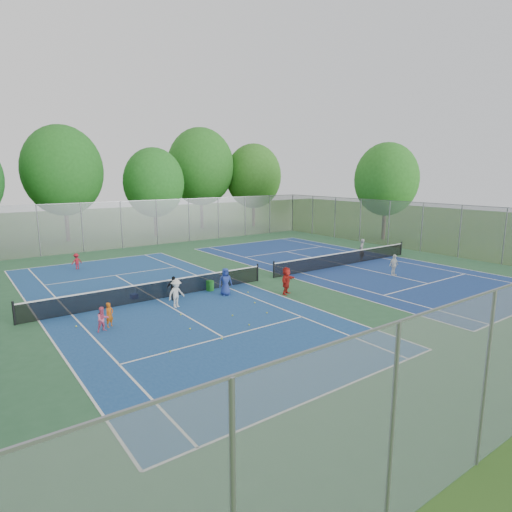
{
  "coord_description": "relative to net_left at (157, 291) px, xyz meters",
  "views": [
    {
      "loc": [
        -15.3,
        -19.9,
        6.34
      ],
      "look_at": [
        0.0,
        1.0,
        1.3
      ],
      "focal_mm": 30.0,
      "sensor_mm": 36.0,
      "label": 1
    }
  ],
  "objects": [
    {
      "name": "fence_north",
      "position": [
        7.0,
        16.0,
        1.54
      ],
      "size": [
        32.0,
        0.1,
        4.0
      ],
      "primitive_type": "cube",
      "color": "gray",
      "rests_on": "ground"
    },
    {
      "name": "student_f",
      "position": [
        5.95,
        -3.16,
        0.28
      ],
      "size": [
        1.42,
        1.0,
        1.47
      ],
      "primitive_type": "imported",
      "rotation": [
        0.0,
        0.0,
        0.46
      ],
      "color": "red",
      "rests_on": "ground"
    },
    {
      "name": "tree_nl",
      "position": [
        1.0,
        23.0,
        6.09
      ],
      "size": [
        7.2,
        7.2,
        10.69
      ],
      "color": "#443326",
      "rests_on": "ground"
    },
    {
      "name": "court_pad",
      "position": [
        7.0,
        0.0,
        -0.45
      ],
      "size": [
        32.0,
        32.0,
        0.01
      ],
      "primitive_type": "cube",
      "color": "#2B5B37",
      "rests_on": "ground"
    },
    {
      "name": "teen_court_b",
      "position": [
        14.1,
        -3.91,
        0.22
      ],
      "size": [
        0.8,
        0.34,
        1.35
      ],
      "primitive_type": "imported",
      "rotation": [
        0.0,
        0.0,
        -0.01
      ],
      "color": "white",
      "rests_on": "ground"
    },
    {
      "name": "student_a",
      "position": [
        -3.2,
        -2.6,
        0.08
      ],
      "size": [
        0.46,
        0.4,
        1.07
      ],
      "primitive_type": "imported",
      "rotation": [
        0.0,
        0.0,
        0.46
      ],
      "color": "#C95C13",
      "rests_on": "ground"
    },
    {
      "name": "student_c",
      "position": [
        0.24,
        -1.78,
        0.23
      ],
      "size": [
        0.98,
        0.69,
        1.38
      ],
      "primitive_type": "imported",
      "rotation": [
        0.0,
        0.0,
        0.22
      ],
      "color": "silver",
      "rests_on": "ground"
    },
    {
      "name": "student_e",
      "position": [
        3.24,
        -1.42,
        0.28
      ],
      "size": [
        0.82,
        0.65,
        1.47
      ],
      "primitive_type": "imported",
      "rotation": [
        0.0,
        0.0,
        -0.28
      ],
      "color": "navy",
      "rests_on": "ground"
    },
    {
      "name": "tree_ne",
      "position": [
        22.0,
        22.0,
        5.51
      ],
      "size": [
        6.6,
        6.6,
        9.77
      ],
      "color": "#443326",
      "rests_on": "ground"
    },
    {
      "name": "student_b",
      "position": [
        -3.58,
        -2.94,
        0.07
      ],
      "size": [
        0.55,
        0.46,
        1.04
      ],
      "primitive_type": "imported",
      "rotation": [
        0.0,
        0.0,
        0.13
      ],
      "color": "#EB5B7F",
      "rests_on": "ground"
    },
    {
      "name": "tree_nr",
      "position": [
        16.0,
        24.0,
        6.59
      ],
      "size": [
        7.6,
        7.6,
        11.42
      ],
      "color": "#443326",
      "rests_on": "ground"
    },
    {
      "name": "tennis_ball_0",
      "position": [
        3.6,
        -3.53,
        -0.42
      ],
      "size": [
        0.07,
        0.07,
        0.07
      ],
      "primitive_type": "sphere",
      "color": "yellow",
      "rests_on": "ground"
    },
    {
      "name": "court_left",
      "position": [
        0.0,
        0.0,
        -0.44
      ],
      "size": [
        10.97,
        23.77,
        0.01
      ],
      "primitive_type": "cube",
      "color": "navy",
      "rests_on": "court_pad"
    },
    {
      "name": "tennis_ball_7",
      "position": [
        3.15,
        -5.11,
        -0.42
      ],
      "size": [
        0.07,
        0.07,
        0.07
      ],
      "primitive_type": "sphere",
      "color": "gold",
      "rests_on": "ground"
    },
    {
      "name": "tree_side_e",
      "position": [
        26.0,
        6.0,
        5.29
      ],
      "size": [
        6.0,
        6.0,
        9.2
      ],
      "color": "#443326",
      "rests_on": "ground"
    },
    {
      "name": "net_left",
      "position": [
        0.0,
        0.0,
        0.0
      ],
      "size": [
        12.87,
        0.1,
        0.91
      ],
      "primitive_type": "cube",
      "color": "black",
      "rests_on": "ground"
    },
    {
      "name": "tennis_ball_4",
      "position": [
        1.66,
        -4.5,
        -0.42
      ],
      "size": [
        0.07,
        0.07,
        0.07
      ],
      "primitive_type": "sphere",
      "color": "#A7C72E",
      "rests_on": "ground"
    },
    {
      "name": "net_right",
      "position": [
        14.0,
        0.0,
        0.0
      ],
      "size": [
        12.87,
        0.1,
        0.91
      ],
      "primitive_type": "cube",
      "color": "black",
      "rests_on": "ground"
    },
    {
      "name": "tennis_ball_2",
      "position": [
        -0.18,
        -6.56,
        -0.42
      ],
      "size": [
        0.07,
        0.07,
        0.07
      ],
      "primitive_type": "sphere",
      "color": "#ACD331",
      "rests_on": "ground"
    },
    {
      "name": "child_far_baseline",
      "position": [
        -1.48,
        9.71,
        0.09
      ],
      "size": [
        0.77,
        0.55,
        1.09
      ],
      "primitive_type": "imported",
      "rotation": [
        0.0,
        0.0,
        3.36
      ],
      "color": "#A31723",
      "rests_on": "ground"
    },
    {
      "name": "ball_hopper",
      "position": [
        2.99,
        -0.23,
        -0.16
      ],
      "size": [
        0.34,
        0.34,
        0.59
      ],
      "primitive_type": "cube",
      "rotation": [
        0.0,
        0.0,
        0.16
      ],
      "color": "#238125",
      "rests_on": "ground"
    },
    {
      "name": "ground",
      "position": [
        7.0,
        0.0,
        -0.46
      ],
      "size": [
        120.0,
        120.0,
        0.0
      ],
      "primitive_type": "plane",
      "color": "#2B5119",
      "rests_on": "ground"
    },
    {
      "name": "tennis_ball_3",
      "position": [
        -4.36,
        -1.8,
        -0.42
      ],
      "size": [
        0.07,
        0.07,
        0.07
      ],
      "primitive_type": "sphere",
      "color": "#EEF238",
      "rests_on": "ground"
    },
    {
      "name": "tree_nc",
      "position": [
        9.0,
        21.0,
        4.94
      ],
      "size": [
        6.0,
        6.0,
        8.85
      ],
      "color": "#443326",
      "rests_on": "ground"
    },
    {
      "name": "instructor",
      "position": [
        16.14,
        0.39,
        0.35
      ],
      "size": [
        0.7,
        0.6,
        1.62
      ],
      "primitive_type": "imported",
      "rotation": [
        0.0,
        0.0,
        3.58
      ],
      "color": "gray",
      "rests_on": "ground"
    },
    {
      "name": "tennis_ball_8",
      "position": [
        1.58,
        -5.92,
        -0.42
      ],
      "size": [
        0.07,
        0.07,
        0.07
      ],
      "primitive_type": "sphere",
      "color": "#A9C12C",
      "rests_on": "ground"
    },
    {
      "name": "student_d",
      "position": [
        0.66,
        -0.6,
        0.16
      ],
      "size": [
        0.77,
        0.44,
        1.24
      ],
      "primitive_type": "imported",
      "rotation": [
        0.0,
        0.0,
        -0.21
      ],
      "color": "black",
      "rests_on": "ground"
    },
    {
      "name": "ball_crate",
      "position": [
        -0.89,
        0.81,
        -0.33
      ],
      "size": [
        0.36,
        0.36,
        0.26
      ],
      "primitive_type": "cube",
      "rotation": [
        0.0,
        0.0,
        0.21
      ],
      "color": "blue",
      "rests_on": "ground"
    },
    {
      "name": "tennis_ball_9",
      "position": [
        -0.15,
        -3.01,
        -0.42
      ],
      "size": [
        0.07,
        0.07,
        0.07
      ],
      "primitive_type": "sphere",
      "color": "#ABC52D",
      "rests_on": "ground"
    },
    {
      "name": "tennis_ball_5",
      "position": [
        -2.29,
        -6.48,
        -0.42
      ],
      "size": [
        0.07,
        0.07,
        0.07
      ],
      "primitive_type": "sphere",
      "color": "yellow",
      "rests_on": "ground"
    },
    {
      "name": "fence_east",
      "position": [
        23.0,
        0.0,
        1.54
      ],
      "size": [
        0.1,
        32.0,
        4.0
      ],
      "primitive_type": "cube",
      "rotation": [
        0.0,
        0.0,
        1.57
      ],
      "color": "gray",
      "rests_on": "ground"
    },
    {
      "name": "court_right",
      "position": [
        14.0,
        0.0,
        -0.44
      ],
      "size": [
        10.97,
        23.77,
        0.01
      ],
      "primitive_type": "cube",
      "color": "navy",
      "rests_on": "court_pad"
    },
    {
      "name": "tennis_ball_1",
      "position": [
        -0.66,
        -4.87,
        -0.42
      ],
      "size": [
        0.07,
        0.07,
        0.07
      ],
      "primitive_type": "sphere",
      "color": "#D8EB36",
      "rests_on": "ground"
    },
    {
      "name": "tennis_ball_6",
      "position": [
        4.42,
        -1.79,
        -0.42
      ],
      "size": [
        0.07,
        0.07,
        0.07
      ],
      "primitive_type": "sphere",
      "color": "#C9D331",
      "rests_on": "ground"
    }
  ]
}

